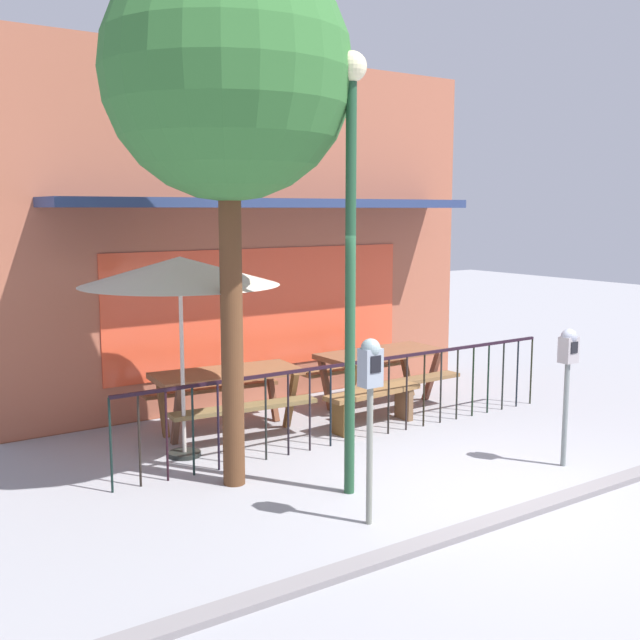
{
  "coord_description": "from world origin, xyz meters",
  "views": [
    {
      "loc": [
        -5.4,
        -4.82,
        2.74
      ],
      "look_at": [
        -0.31,
        2.6,
        1.43
      ],
      "focal_mm": 42.78,
      "sensor_mm": 36.0,
      "label": 1
    }
  ],
  "objects_px": {
    "parking_meter_far": "(370,382)",
    "patio_bench": "(373,400)",
    "street_tree": "(228,77)",
    "picnic_table_right": "(380,362)",
    "patio_umbrella": "(180,272)",
    "street_lamp": "(351,215)",
    "picnic_table_left": "(227,384)",
    "parking_meter_near": "(568,360)"
  },
  "relations": [
    {
      "from": "patio_bench",
      "to": "parking_meter_near",
      "type": "xyz_separation_m",
      "value": [
        0.77,
        -2.34,
        0.81
      ]
    },
    {
      "from": "patio_bench",
      "to": "picnic_table_right",
      "type": "bearing_deg",
      "value": 46.72
    },
    {
      "from": "street_tree",
      "to": "parking_meter_far",
      "type": "bearing_deg",
      "value": -71.72
    },
    {
      "from": "picnic_table_left",
      "to": "street_tree",
      "type": "xyz_separation_m",
      "value": [
        -0.78,
        -1.64,
        3.36
      ]
    },
    {
      "from": "parking_meter_far",
      "to": "street_tree",
      "type": "bearing_deg",
      "value": 108.28
    },
    {
      "from": "patio_umbrella",
      "to": "street_lamp",
      "type": "distance_m",
      "value": 2.21
    },
    {
      "from": "street_tree",
      "to": "patio_bench",
      "type": "bearing_deg",
      "value": 18.54
    },
    {
      "from": "patio_bench",
      "to": "street_lamp",
      "type": "bearing_deg",
      "value": -134.05
    },
    {
      "from": "picnic_table_left",
      "to": "parking_meter_far",
      "type": "relative_size",
      "value": 1.16
    },
    {
      "from": "picnic_table_right",
      "to": "parking_meter_near",
      "type": "xyz_separation_m",
      "value": [
        0.01,
        -3.14,
        0.55
      ]
    },
    {
      "from": "street_lamp",
      "to": "picnic_table_right",
      "type": "bearing_deg",
      "value": 46.2
    },
    {
      "from": "picnic_table_left",
      "to": "street_tree",
      "type": "bearing_deg",
      "value": -115.5
    },
    {
      "from": "picnic_table_left",
      "to": "patio_bench",
      "type": "height_order",
      "value": "picnic_table_left"
    },
    {
      "from": "picnic_table_left",
      "to": "street_tree",
      "type": "relative_size",
      "value": 0.37
    },
    {
      "from": "parking_meter_far",
      "to": "street_tree",
      "type": "relative_size",
      "value": 0.32
    },
    {
      "from": "patio_umbrella",
      "to": "street_lamp",
      "type": "height_order",
      "value": "street_lamp"
    },
    {
      "from": "street_tree",
      "to": "parking_meter_near",
      "type": "bearing_deg",
      "value": -25.59
    },
    {
      "from": "patio_umbrella",
      "to": "parking_meter_far",
      "type": "xyz_separation_m",
      "value": [
        0.56,
        -2.63,
        -0.79
      ]
    },
    {
      "from": "picnic_table_right",
      "to": "parking_meter_far",
      "type": "xyz_separation_m",
      "value": [
        -2.66,
        -3.16,
        0.66
      ]
    },
    {
      "from": "picnic_table_left",
      "to": "parking_meter_near",
      "type": "height_order",
      "value": "parking_meter_near"
    },
    {
      "from": "picnic_table_left",
      "to": "parking_meter_far",
      "type": "distance_m",
      "value": 3.27
    },
    {
      "from": "street_lamp",
      "to": "picnic_table_left",
      "type": "bearing_deg",
      "value": 90.62
    },
    {
      "from": "picnic_table_right",
      "to": "street_lamp",
      "type": "bearing_deg",
      "value": -133.8
    },
    {
      "from": "picnic_table_left",
      "to": "picnic_table_right",
      "type": "height_order",
      "value": "same"
    },
    {
      "from": "picnic_table_left",
      "to": "street_lamp",
      "type": "bearing_deg",
      "value": -89.38
    },
    {
      "from": "parking_meter_far",
      "to": "patio_bench",
      "type": "bearing_deg",
      "value": 51.03
    },
    {
      "from": "patio_umbrella",
      "to": "parking_meter_far",
      "type": "distance_m",
      "value": 2.8
    },
    {
      "from": "picnic_table_right",
      "to": "patio_umbrella",
      "type": "bearing_deg",
      "value": -170.65
    },
    {
      "from": "patio_umbrella",
      "to": "patio_bench",
      "type": "relative_size",
      "value": 1.57
    },
    {
      "from": "picnic_table_left",
      "to": "parking_meter_far",
      "type": "height_order",
      "value": "parking_meter_far"
    },
    {
      "from": "picnic_table_right",
      "to": "patio_bench",
      "type": "bearing_deg",
      "value": -133.28
    },
    {
      "from": "parking_meter_far",
      "to": "street_tree",
      "type": "height_order",
      "value": "street_tree"
    },
    {
      "from": "street_tree",
      "to": "street_lamp",
      "type": "relative_size",
      "value": 1.25
    },
    {
      "from": "picnic_table_left",
      "to": "patio_bench",
      "type": "distance_m",
      "value": 1.85
    },
    {
      "from": "parking_meter_far",
      "to": "picnic_table_left",
      "type": "bearing_deg",
      "value": 85.11
    },
    {
      "from": "picnic_table_left",
      "to": "parking_meter_near",
      "type": "relative_size",
      "value": 1.28
    },
    {
      "from": "picnic_table_left",
      "to": "patio_umbrella",
      "type": "bearing_deg",
      "value": -146.09
    },
    {
      "from": "patio_bench",
      "to": "street_lamp",
      "type": "height_order",
      "value": "street_lamp"
    },
    {
      "from": "patio_umbrella",
      "to": "street_tree",
      "type": "xyz_separation_m",
      "value": [
        0.05,
        -1.08,
        1.9
      ]
    },
    {
      "from": "street_tree",
      "to": "picnic_table_left",
      "type": "bearing_deg",
      "value": 64.5
    },
    {
      "from": "patio_umbrella",
      "to": "street_tree",
      "type": "bearing_deg",
      "value": -87.31
    },
    {
      "from": "picnic_table_right",
      "to": "patio_bench",
      "type": "distance_m",
      "value": 1.13
    }
  ]
}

